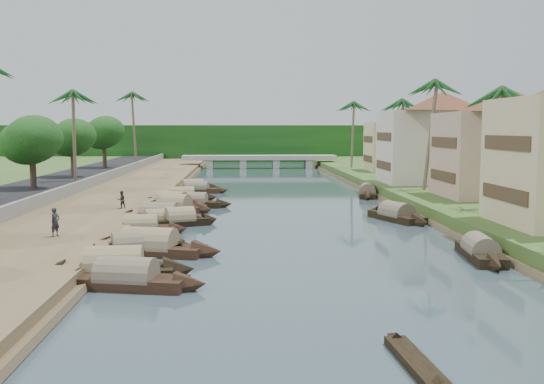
{
  "coord_description": "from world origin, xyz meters",
  "views": [
    {
      "loc": [
        -3.66,
        -38.97,
        7.29
      ],
      "look_at": [
        -0.95,
        11.3,
        2.0
      ],
      "focal_mm": 40.0,
      "sensor_mm": 36.0,
      "label": 1
    }
  ],
  "objects": [
    {
      "name": "ground",
      "position": [
        0.0,
        0.0,
        0.0
      ],
      "size": [
        220.0,
        220.0,
        0.0
      ],
      "primitive_type": "plane",
      "color": "#364951",
      "rests_on": "ground"
    },
    {
      "name": "left_bank",
      "position": [
        -16.0,
        20.0,
        0.4
      ],
      "size": [
        10.0,
        180.0,
        0.8
      ],
      "primitive_type": "cube",
      "color": "brown",
      "rests_on": "ground"
    },
    {
      "name": "right_bank",
      "position": [
        19.0,
        20.0,
        0.6
      ],
      "size": [
        16.0,
        180.0,
        1.2
      ],
      "primitive_type": "cube",
      "color": "#385421",
      "rests_on": "ground"
    },
    {
      "name": "road",
      "position": [
        -24.5,
        20.0,
        0.7
      ],
      "size": [
        8.0,
        180.0,
        1.4
      ],
      "primitive_type": "cube",
      "color": "black",
      "rests_on": "ground"
    },
    {
      "name": "retaining_wall",
      "position": [
        -20.2,
        20.0,
        1.35
      ],
      "size": [
        0.4,
        180.0,
        1.1
      ],
      "primitive_type": "cube",
      "color": "#65645E",
      "rests_on": "left_bank"
    },
    {
      "name": "treeline",
      "position": [
        0.0,
        100.0,
        4.0
      ],
      "size": [
        120.0,
        14.0,
        8.0
      ],
      "color": "#113D10",
      "rests_on": "ground"
    },
    {
      "name": "bridge",
      "position": [
        0.0,
        72.0,
        1.72
      ],
      "size": [
        28.0,
        4.0,
        2.4
      ],
      "color": "#9A9B91",
      "rests_on": "ground"
    },
    {
      "name": "building_mid",
      "position": [
        19.99,
        14.0,
        6.13
      ],
      "size": [
        14.11,
        14.11,
        9.7
      ],
      "color": "tan",
      "rests_on": "right_bank"
    },
    {
      "name": "building_far",
      "position": [
        18.99,
        28.0,
        6.38
      ],
      "size": [
        15.59,
        15.59,
        10.2
      ],
      "color": "beige",
      "rests_on": "right_bank"
    },
    {
      "name": "building_distant",
      "position": [
        19.99,
        48.0,
        5.88
      ],
      "size": [
        12.62,
        12.62,
        9.2
      ],
      "color": "beige",
      "rests_on": "right_bank"
    },
    {
      "name": "sampan_0",
      "position": [
        -8.85,
        -11.53,
        0.41
      ],
      "size": [
        7.9,
        3.17,
        2.06
      ],
      "rotation": [
        0.0,
        0.0,
        -0.22
      ],
      "color": "black",
      "rests_on": "ground"
    },
    {
      "name": "sampan_1",
      "position": [
        -9.78,
        -9.62,
        0.42
      ],
      "size": [
        8.09,
        2.42,
        2.36
      ],
      "rotation": [
        0.0,
        0.0,
        0.07
      ],
      "color": "black",
      "rests_on": "ground"
    },
    {
      "name": "sampan_2",
      "position": [
        -8.89,
        -4.02,
        0.42
      ],
      "size": [
        9.07,
        4.09,
        2.33
      ],
      "rotation": [
        0.0,
        0.0,
        -0.27
      ],
      "color": "black",
      "rests_on": "ground"
    },
    {
      "name": "sampan_3",
      "position": [
        -9.7,
        -4.36,
        0.41
      ],
      "size": [
        7.49,
        3.77,
        2.02
      ],
      "rotation": [
        0.0,
        0.0,
        0.32
      ],
      "color": "black",
      "rests_on": "ground"
    },
    {
      "name": "sampan_4",
      "position": [
        -10.45,
        2.83,
        0.41
      ],
      "size": [
        6.54,
        1.89,
        1.89
      ],
      "rotation": [
        0.0,
        0.0,
        0.07
      ],
      "color": "black",
      "rests_on": "ground"
    },
    {
      "name": "sampan_5",
      "position": [
        -8.17,
        6.36,
        0.41
      ],
      "size": [
        6.3,
        3.72,
        2.01
      ],
      "rotation": [
        0.0,
        0.0,
        0.38
      ],
      "color": "black",
      "rests_on": "ground"
    },
    {
      "name": "sampan_6",
      "position": [
        -9.82,
        7.61,
        0.42
      ],
      "size": [
        8.4,
        4.05,
        2.42
      ],
      "rotation": [
        0.0,
        0.0,
        -0.28
      ],
      "color": "black",
      "rests_on": "ground"
    },
    {
      "name": "sampan_7",
      "position": [
        -9.68,
        6.34,
        0.4
      ],
      "size": [
        6.29,
        3.64,
        1.75
      ],
      "rotation": [
        0.0,
        0.0,
        0.4
      ],
      "color": "black",
      "rests_on": "ground"
    },
    {
      "name": "sampan_8",
      "position": [
        -9.31,
        14.27,
        0.42
      ],
      "size": [
        7.32,
        4.35,
        2.24
      ],
      "rotation": [
        0.0,
        0.0,
        -0.39
      ],
      "color": "black",
      "rests_on": "ground"
    },
    {
      "name": "sampan_9",
      "position": [
        -8.02,
        17.24,
        0.41
      ],
      "size": [
        7.72,
        2.63,
        1.96
      ],
      "rotation": [
        0.0,
        0.0,
        -0.16
      ],
      "color": "black",
      "rests_on": "ground"
    },
    {
      "name": "sampan_10",
      "position": [
        -9.92,
        16.99,
        0.41
      ],
      "size": [
        7.78,
        4.9,
        2.17
      ],
      "rotation": [
        0.0,
        0.0,
        -0.45
      ],
      "color": "black",
      "rests_on": "ground"
    },
    {
      "name": "sampan_11",
      "position": [
        -9.47,
        21.95,
        0.41
      ],
      "size": [
        7.35,
        2.49,
        2.09
      ],
      "rotation": [
        0.0,
        0.0,
        0.13
      ],
      "color": "black",
      "rests_on": "ground"
    },
    {
      "name": "sampan_12",
      "position": [
        -8.47,
        29.98,
        0.4
      ],
      "size": [
        7.54,
        2.76,
        1.82
      ],
      "rotation": [
        0.0,
        0.0,
        -0.2
      ],
      "color": "black",
      "rests_on": "ground"
    },
    {
      "name": "sampan_13",
      "position": [
        -9.14,
        32.22,
        0.41
      ],
      "size": [
        6.9,
        3.08,
        1.9
      ],
      "rotation": [
        0.0,
        0.0,
        0.26
      ],
      "color": "black",
      "rests_on": "ground"
    },
    {
      "name": "sampan_14",
      "position": [
        9.82,
        -6.23,
        0.41
      ],
      "size": [
        2.34,
        7.81,
        1.91
      ],
      "rotation": [
        0.0,
        0.0,
        1.45
      ],
      "color": "black",
      "rests_on": "ground"
    },
    {
      "name": "sampan_15",
      "position": [
        8.81,
        8.12,
        0.41
      ],
      "size": [
        4.33,
        7.96,
        2.13
      ],
      "rotation": [
        0.0,
        0.0,
        1.94
      ],
      "color": "black",
      "rests_on": "ground"
    },
    {
      "name": "sampan_16",
      "position": [
        10.12,
        25.24,
        0.41
      ],
      "size": [
        3.21,
        8.49,
        2.06
      ],
      "rotation": [
        0.0,
        0.0,
        1.37
      ],
      "color": "black",
      "rests_on": "ground"
    },
    {
      "name": "canoe_0",
      "position": [
        1.71,
        -21.25,
        0.1
      ],
      "size": [
        1.08,
        5.57,
        0.73
      ],
      "rotation": [
        0.0,
        0.0,
        1.63
      ],
      "color": "black",
      "rests_on": "ground"
    },
    {
      "name": "canoe_1",
      "position": [
        -9.56,
        0.44,
        0.1
      ],
      "size": [
        5.16,
        2.48,
        0.84
      ],
      "rotation": [
        0.0,
        0.0,
        -0.33
      ],
      "color": "black",
      "rests_on": "ground"
    },
    {
      "name": "canoe_2",
      "position": [
        -9.56,
        20.67,
        0.1
      ],
      "size": [
        5.45,
        1.23,
        0.79
      ],
      "rotation": [
        0.0,
        0.0,
        -0.08
      ],
      "color": "black",
      "rests_on": "ground"
    },
    {
      "name": "palm_1",
      "position": [
        16.0,
        5.84,
        9.97
      ],
      "size": [
        3.2,
        3.2,
        10.52
      ],
      "color": "brown",
      "rests_on": "ground"
    },
    {
      "name": "palm_2",
      "position": [
        15.0,
        20.39,
        11.59
      ],
      "size": [
        3.2,
        3.2,
        12.19
      ],
      "color": "brown",
      "rests_on": "ground"
    },
    {
      "name": "palm_3",
      "position": [
        16.0,
        36.08,
        10.5
      ],
      "size": [
        3.2,
        3.2,
        11.06
      ],
      "color": "brown",
      "rests_on": "ground"
    },
    {
      "name": "palm_6",
      "position": [
        -22.0,
        29.6,
        11.04
      ],
      "size": [
        3.2,
        3.2,
        11.43
      ],
      "color": "brown",
      "rests_on": "ground"
    },
    {
      "name": "palm_7",
      "position": [
        14.0,
        55.31,
        10.99
      ],
      "size": [
        3.2,
        3.2,
        11.59
      ],
      "color": "brown",
      "rests_on": "ground"
    },
    {
      "name": "palm_8",
      "position": [
        -20.5,
        60.29,
        12.6
      ],
      "size": [
        3.2,
        3.2,
        13.05
      ],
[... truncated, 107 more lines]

